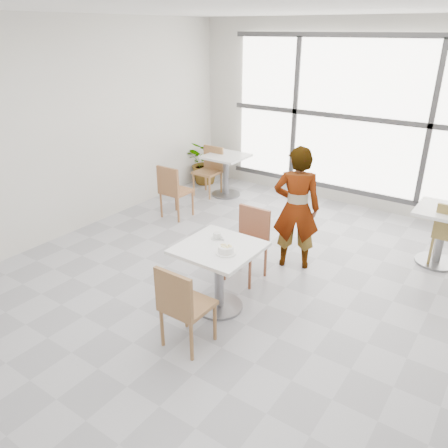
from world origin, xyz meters
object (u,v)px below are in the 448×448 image
Objects in this scene: main_table at (219,266)px; chair_far at (249,239)px; bg_table_right at (443,229)px; coffee_cup at (217,236)px; bg_chair_left_far at (210,167)px; plant_left at (207,163)px; person at (296,209)px; oatmeal_bowl at (226,249)px; bg_table_left at (226,169)px; chair_near at (182,303)px; bg_chair_left_near at (173,188)px.

main_table is 0.92× the size of chair_far.
coffee_cup is at bearing -128.92° from bg_table_right.
chair_far reaches higher than coffee_cup.
bg_chair_left_far is 0.59m from plant_left.
chair_far is at bearing 34.47° from person.
main_table is 0.32m from coffee_cup.
coffee_cup is at bearing 130.86° from main_table.
chair_far is 1.03× the size of plant_left.
bg_table_left is at bearing 124.82° from oatmeal_bowl.
chair_far is 3.59m from plant_left.
person is at bearing 59.02° from chair_far.
main_table is at bearing -81.89° from chair_near.
bg_table_right is 0.86× the size of bg_chair_left_far.
coffee_cup is 2.44m from bg_chair_left_near.
chair_near is at bearing -82.05° from chair_far.
bg_table_left is 0.86× the size of bg_chair_left_near.
coffee_cup is at bearing -51.14° from plant_left.
bg_table_left is at bearing 130.38° from chair_far.
oatmeal_bowl is 1.32× the size of coffee_cup.
coffee_cup is 2.98m from bg_table_right.
chair_far is 1.16× the size of bg_table_left.
bg_chair_left_near is at bearing 142.71° from coffee_cup.
chair_far is at bearing 106.47° from oatmeal_bowl.
oatmeal_bowl reaches higher than main_table.
oatmeal_bowl is at bearing -93.72° from chair_near.
person is (0.33, 0.55, 0.29)m from chair_far.
bg_chair_left_far reaches higher than bg_table_right.
bg_chair_left_near is at bearing 141.87° from main_table.
bg_chair_left_near is (-1.93, 1.47, -0.28)m from coffee_cup.
bg_chair_left_near is at bearing -47.33° from chair_near.
main_table is 1.37m from person.
main_table is 0.78m from chair_far.
chair_near reaches higher than oatmeal_bowl.
chair_far and bg_chair_left_near have the same top height.
coffee_cup is 3.48m from bg_chair_left_far.
chair_near is 1.16× the size of bg_table_left.
bg_chair_left_far is at bearing 135.75° from chair_far.
chair_near is (0.10, -0.73, -0.02)m from main_table.
chair_near and bg_chair_left_far have the same top height.
plant_left is at bearing 129.77° from oatmeal_bowl.
chair_near reaches higher than bg_table_left.
bg_chair_left_far reaches higher than bg_table_left.
person is (0.22, 1.32, 0.26)m from main_table.
bg_chair_left_far is at bearing 128.21° from main_table.
bg_chair_left_far is (-2.40, 2.95, -0.29)m from oatmeal_bowl.
bg_chair_left_far reaches higher than oatmeal_bowl.
bg_table_left is 0.88× the size of plant_left.
bg_chair_left_far reaches higher than coffee_cup.
person reaches higher than oatmeal_bowl.
bg_chair_left_near is (-3.79, -0.83, 0.01)m from bg_table_right.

